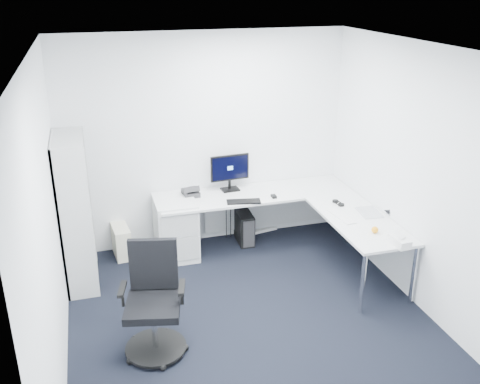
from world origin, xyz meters
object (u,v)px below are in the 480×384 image
object	(u,v)px
l_desk	(263,230)
monitor	(230,172)
task_chair	(153,304)
laptop	(370,204)
bookshelf	(76,212)

from	to	relation	value
l_desk	monitor	bearing A→B (deg)	118.09
task_chair	laptop	bearing A→B (deg)	31.15
bookshelf	monitor	size ratio (longest dim) A/B	3.39
bookshelf	l_desk	bearing A→B (deg)	-1.32
monitor	laptop	xyz separation A→B (m)	(1.36, -1.15, -0.12)
bookshelf	task_chair	bearing A→B (deg)	-67.78
task_chair	laptop	size ratio (longest dim) A/B	3.17
bookshelf	monitor	world-z (taller)	bookshelf
l_desk	monitor	world-z (taller)	monitor
laptop	monitor	bearing A→B (deg)	145.64
l_desk	laptop	xyz separation A→B (m)	(1.08, -0.62, 0.48)
monitor	task_chair	bearing A→B (deg)	-126.48
laptop	task_chair	bearing A→B (deg)	-156.13
l_desk	task_chair	world-z (taller)	task_chair
bookshelf	task_chair	world-z (taller)	bookshelf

